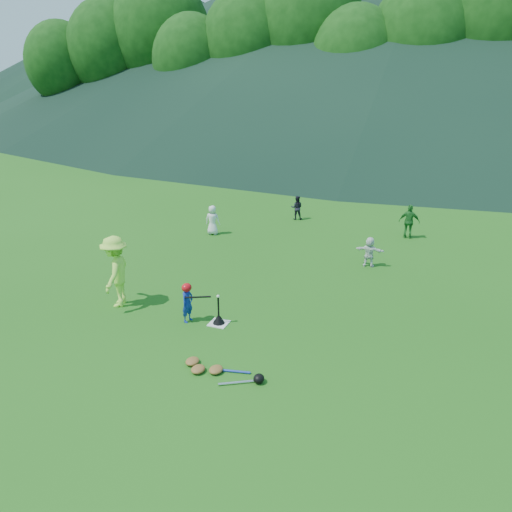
{
  "coord_description": "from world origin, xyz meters",
  "views": [
    {
      "loc": [
        4.8,
        -9.78,
        5.83
      ],
      "look_at": [
        0.0,
        2.5,
        0.9
      ],
      "focal_mm": 35.0,
      "sensor_mm": 36.0,
      "label": 1
    }
  ],
  "objects_px": {
    "fielder_a": "(213,220)",
    "fielder_b": "(297,208)",
    "fielder_d": "(369,252)",
    "home_plate": "(219,323)",
    "adult_coach": "(116,272)",
    "batting_tee": "(219,319)",
    "fielder_c": "(409,222)",
    "equipment_pile": "(216,370)",
    "batter_child": "(187,303)"
  },
  "relations": [
    {
      "from": "fielder_c",
      "to": "batter_child",
      "type": "bearing_deg",
      "value": 62.77
    },
    {
      "from": "batter_child",
      "to": "fielder_a",
      "type": "relative_size",
      "value": 0.89
    },
    {
      "from": "batting_tee",
      "to": "equipment_pile",
      "type": "bearing_deg",
      "value": -66.35
    },
    {
      "from": "fielder_b",
      "to": "fielder_d",
      "type": "height_order",
      "value": "fielder_b"
    },
    {
      "from": "home_plate",
      "to": "batter_child",
      "type": "relative_size",
      "value": 0.46
    },
    {
      "from": "fielder_d",
      "to": "fielder_a",
      "type": "bearing_deg",
      "value": -11.83
    },
    {
      "from": "batting_tee",
      "to": "equipment_pile",
      "type": "distance_m",
      "value": 2.11
    },
    {
      "from": "fielder_c",
      "to": "batting_tee",
      "type": "distance_m",
      "value": 9.33
    },
    {
      "from": "equipment_pile",
      "to": "fielder_c",
      "type": "bearing_deg",
      "value": 75.05
    },
    {
      "from": "fielder_a",
      "to": "batting_tee",
      "type": "bearing_deg",
      "value": 108.38
    },
    {
      "from": "adult_coach",
      "to": "home_plate",
      "type": "bearing_deg",
      "value": 72.56
    },
    {
      "from": "home_plate",
      "to": "fielder_a",
      "type": "height_order",
      "value": "fielder_a"
    },
    {
      "from": "adult_coach",
      "to": "fielder_b",
      "type": "xyz_separation_m",
      "value": [
        2.01,
        9.43,
        -0.45
      ]
    },
    {
      "from": "equipment_pile",
      "to": "fielder_b",
      "type": "bearing_deg",
      "value": 98.74
    },
    {
      "from": "batter_child",
      "to": "fielder_b",
      "type": "relative_size",
      "value": 1.0
    },
    {
      "from": "fielder_b",
      "to": "fielder_c",
      "type": "distance_m",
      "value": 4.63
    },
    {
      "from": "fielder_d",
      "to": "equipment_pile",
      "type": "height_order",
      "value": "fielder_d"
    },
    {
      "from": "batting_tee",
      "to": "equipment_pile",
      "type": "height_order",
      "value": "batting_tee"
    },
    {
      "from": "fielder_c",
      "to": "adult_coach",
      "type": "bearing_deg",
      "value": 52.18
    },
    {
      "from": "fielder_a",
      "to": "fielder_b",
      "type": "relative_size",
      "value": 1.12
    },
    {
      "from": "fielder_b",
      "to": "equipment_pile",
      "type": "relative_size",
      "value": 0.55
    },
    {
      "from": "fielder_a",
      "to": "adult_coach",
      "type": "bearing_deg",
      "value": 84.31
    },
    {
      "from": "fielder_c",
      "to": "batting_tee",
      "type": "xyz_separation_m",
      "value": [
        -3.65,
        -8.57,
        -0.5
      ]
    },
    {
      "from": "fielder_d",
      "to": "equipment_pile",
      "type": "bearing_deg",
      "value": 74.0
    },
    {
      "from": "fielder_b",
      "to": "fielder_d",
      "type": "xyz_separation_m",
      "value": [
        3.67,
        -4.25,
        -0.01
      ]
    },
    {
      "from": "batting_tee",
      "to": "equipment_pile",
      "type": "relative_size",
      "value": 0.38
    },
    {
      "from": "home_plate",
      "to": "batting_tee",
      "type": "xyz_separation_m",
      "value": [
        0.0,
        0.0,
        0.12
      ]
    },
    {
      "from": "batter_child",
      "to": "batting_tee",
      "type": "bearing_deg",
      "value": -69.27
    },
    {
      "from": "home_plate",
      "to": "fielder_b",
      "type": "relative_size",
      "value": 0.46
    },
    {
      "from": "fielder_a",
      "to": "fielder_d",
      "type": "bearing_deg",
      "value": 160.3
    },
    {
      "from": "adult_coach",
      "to": "fielder_b",
      "type": "distance_m",
      "value": 9.66
    },
    {
      "from": "batter_child",
      "to": "fielder_d",
      "type": "xyz_separation_m",
      "value": [
        3.53,
        5.33,
        -0.01
      ]
    },
    {
      "from": "fielder_a",
      "to": "equipment_pile",
      "type": "bearing_deg",
      "value": 107.58
    },
    {
      "from": "fielder_a",
      "to": "batter_child",
      "type": "bearing_deg",
      "value": 102.2
    },
    {
      "from": "batting_tee",
      "to": "equipment_pile",
      "type": "xyz_separation_m",
      "value": [
        0.85,
        -1.93,
        -0.06
      ]
    },
    {
      "from": "fielder_a",
      "to": "fielder_b",
      "type": "height_order",
      "value": "fielder_a"
    },
    {
      "from": "fielder_d",
      "to": "equipment_pile",
      "type": "xyz_separation_m",
      "value": [
        -1.92,
        -7.12,
        -0.42
      ]
    },
    {
      "from": "home_plate",
      "to": "fielder_b",
      "type": "height_order",
      "value": "fielder_b"
    },
    {
      "from": "fielder_b",
      "to": "batter_child",
      "type": "bearing_deg",
      "value": 75.04
    },
    {
      "from": "home_plate",
      "to": "batting_tee",
      "type": "distance_m",
      "value": 0.12
    },
    {
      "from": "equipment_pile",
      "to": "adult_coach",
      "type": "bearing_deg",
      "value": 152.83
    },
    {
      "from": "home_plate",
      "to": "fielder_d",
      "type": "bearing_deg",
      "value": 61.9
    },
    {
      "from": "home_plate",
      "to": "adult_coach",
      "type": "distance_m",
      "value": 3.06
    },
    {
      "from": "adult_coach",
      "to": "fielder_a",
      "type": "relative_size",
      "value": 1.71
    },
    {
      "from": "home_plate",
      "to": "fielder_a",
      "type": "distance_m",
      "value": 7.16
    },
    {
      "from": "fielder_c",
      "to": "equipment_pile",
      "type": "bearing_deg",
      "value": 74.68
    },
    {
      "from": "batting_tee",
      "to": "home_plate",
      "type": "bearing_deg",
      "value": 0.0
    },
    {
      "from": "fielder_c",
      "to": "equipment_pile",
      "type": "xyz_separation_m",
      "value": [
        -2.8,
        -10.5,
        -0.56
      ]
    },
    {
      "from": "adult_coach",
      "to": "fielder_a",
      "type": "height_order",
      "value": "adult_coach"
    },
    {
      "from": "fielder_c",
      "to": "equipment_pile",
      "type": "relative_size",
      "value": 0.7
    }
  ]
}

